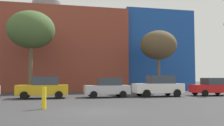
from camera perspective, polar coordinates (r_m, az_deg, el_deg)
The scene contains 9 objects.
ground_plane at distance 12.45m, azimuth -4.14°, elevation -11.06°, with size 200.00×200.00×0.00m, color #38383A.
building_backdrop at distance 36.24m, azimuth -15.08°, elevation 2.54°, with size 40.12×12.31×12.49m.
parked_car_1 at distance 21.00m, azimuth -15.57°, elevation -5.47°, with size 4.07×2.00×1.76m.
parked_car_2 at distance 21.36m, azimuth -1.08°, elevation -5.70°, with size 3.84×1.89×1.67m.
parked_car_3 at distance 22.74m, azimuth 10.69°, elevation -5.22°, with size 4.37×2.14×1.90m.
parked_car_4 at distance 25.33m, azimuth 22.12°, elevation -5.10°, with size 3.85×1.89×1.67m.
bare_tree_0 at distance 26.59m, azimuth -18.17°, elevation 7.21°, with size 4.77×4.77×8.47m.
bare_tree_1 at distance 28.66m, azimuth 10.68°, elevation 4.05°, with size 4.13×4.13×7.06m.
bollard_yellow_0 at distance 13.65m, azimuth -15.45°, elevation -7.83°, with size 0.24×0.24×1.16m, color yellow.
Camera 1 is at (-1.72, -12.22, 1.63)m, focal length 39.57 mm.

